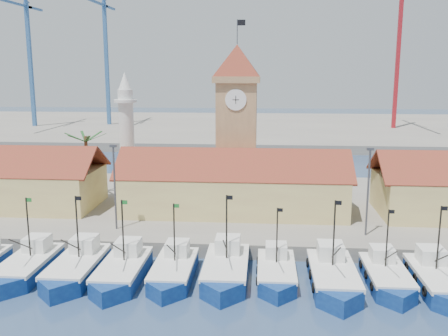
{
  "coord_description": "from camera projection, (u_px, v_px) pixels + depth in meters",
  "views": [
    {
      "loc": [
        3.41,
        -37.67,
        18.15
      ],
      "look_at": [
        -1.01,
        18.0,
        7.07
      ],
      "focal_mm": 40.0,
      "sensor_mm": 36.0,
      "label": 1
    }
  ],
  "objects": [
    {
      "name": "ground",
      "position": [
        219.0,
        296.0,
        40.63
      ],
      "size": [
        400.0,
        400.0,
        0.0
      ],
      "primitive_type": "plane",
      "color": "navy",
      "rests_on": "ground"
    },
    {
      "name": "quay",
      "position": [
        236.0,
        207.0,
        63.95
      ],
      "size": [
        140.0,
        32.0,
        1.5
      ],
      "primitive_type": "cube",
      "color": "gray",
      "rests_on": "ground"
    },
    {
      "name": "terminal",
      "position": [
        252.0,
        128.0,
        148.0
      ],
      "size": [
        240.0,
        80.0,
        2.0
      ],
      "primitive_type": "cube",
      "color": "gray",
      "rests_on": "ground"
    },
    {
      "name": "boat_2",
      "position": [
        27.0,
        268.0,
        44.42
      ],
      "size": [
        3.57,
        9.77,
        7.39
      ],
      "color": "navy",
      "rests_on": "ground"
    },
    {
      "name": "boat_3",
      "position": [
        76.0,
        270.0,
        43.94
      ],
      "size": [
        3.71,
        10.15,
        7.68
      ],
      "color": "navy",
      "rests_on": "ground"
    },
    {
      "name": "boat_4",
      "position": [
        122.0,
        273.0,
        43.34
      ],
      "size": [
        3.61,
        9.89,
        7.48
      ],
      "color": "navy",
      "rests_on": "ground"
    },
    {
      "name": "boat_5",
      "position": [
        173.0,
        272.0,
        43.49
      ],
      "size": [
        3.43,
        9.39,
        7.1
      ],
      "color": "navy",
      "rests_on": "ground"
    },
    {
      "name": "boat_6",
      "position": [
        226.0,
        271.0,
        43.55
      ],
      "size": [
        3.79,
        10.39,
        7.86
      ],
      "color": "navy",
      "rests_on": "ground"
    },
    {
      "name": "boat_7",
      "position": [
        276.0,
        274.0,
        43.3
      ],
      "size": [
        3.26,
        8.94,
        6.77
      ],
      "color": "navy",
      "rests_on": "ground"
    },
    {
      "name": "boat_8",
      "position": [
        334.0,
        279.0,
        42.01
      ],
      "size": [
        3.77,
        10.33,
        7.81
      ],
      "color": "navy",
      "rests_on": "ground"
    },
    {
      "name": "boat_9",
      "position": [
        387.0,
        278.0,
        42.29
      ],
      "size": [
        3.34,
        9.15,
        6.92
      ],
      "color": "navy",
      "rests_on": "ground"
    },
    {
      "name": "boat_10",
      "position": [
        439.0,
        282.0,
        41.37
      ],
      "size": [
        3.62,
        9.91,
        7.5
      ],
      "color": "navy",
      "rests_on": "ground"
    },
    {
      "name": "hall_center",
      "position": [
        234.0,
        190.0,
        59.41
      ],
      "size": [
        27.04,
        10.13,
        7.61
      ],
      "color": "#E2D27C",
      "rests_on": "quay"
    },
    {
      "name": "clock_tower",
      "position": [
        237.0,
        119.0,
        63.73
      ],
      "size": [
        5.8,
        5.8,
        22.7
      ],
      "color": "tan",
      "rests_on": "quay"
    },
    {
      "name": "minaret",
      "position": [
        127.0,
        133.0,
        67.28
      ],
      "size": [
        3.0,
        3.0,
        16.3
      ],
      "color": "silver",
      "rests_on": "quay"
    },
    {
      "name": "palm_tree",
      "position": [
        87.0,
        160.0,
        66.39
      ],
      "size": [
        5.6,
        5.03,
        8.39
      ],
      "color": "brown",
      "rests_on": "quay"
    },
    {
      "name": "lamp_posts",
      "position": [
        234.0,
        185.0,
        51.07
      ],
      "size": [
        80.7,
        0.25,
        9.03
      ],
      "color": "#3F3F44",
      "rests_on": "quay"
    },
    {
      "name": "crane_blue_far",
      "position": [
        25.0,
        43.0,
        138.08
      ],
      "size": [
        1.0,
        38.12,
        41.34
      ],
      "color": "#32619B",
      "rests_on": "terminal"
    },
    {
      "name": "crane_blue_near",
      "position": [
        104.0,
        43.0,
        143.03
      ],
      "size": [
        1.0,
        33.92,
        42.13
      ],
      "color": "#32619B",
      "rests_on": "terminal"
    },
    {
      "name": "crane_red_right",
      "position": [
        401.0,
        35.0,
        133.2
      ],
      "size": [
        1.0,
        35.75,
        44.94
      ],
      "color": "#A61922",
      "rests_on": "terminal"
    }
  ]
}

